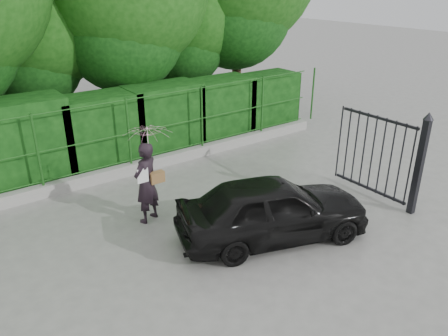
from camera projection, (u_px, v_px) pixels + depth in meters
ground at (214, 257)px, 8.35m from camera, size 80.00×80.00×0.00m
kerb at (118, 172)px, 11.62m from camera, size 14.00×0.25×0.30m
fence at (122, 133)px, 11.32m from camera, size 14.13×0.06×1.80m
hedge at (101, 132)px, 12.03m from camera, size 14.20×1.20×2.22m
gate at (400, 158)px, 9.81m from camera, size 0.22×2.33×2.36m
woman at (148, 160)px, 9.15m from camera, size 1.04×1.02×2.13m
car at (273, 208)px, 8.74m from camera, size 4.17×2.69×1.32m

